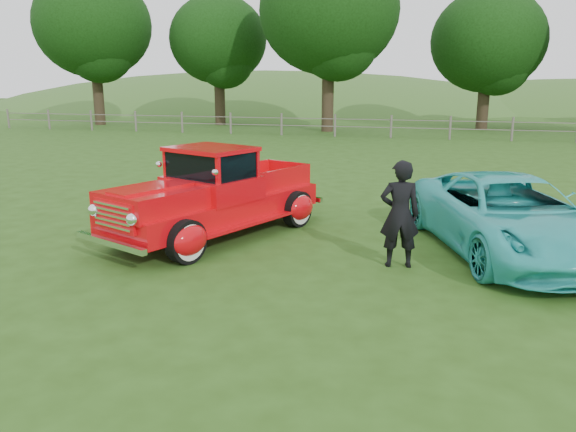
% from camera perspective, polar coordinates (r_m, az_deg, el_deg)
% --- Properties ---
extents(ground, '(140.00, 140.00, 0.00)m').
position_cam_1_polar(ground, '(9.09, -1.38, -5.80)').
color(ground, '#274813').
rests_on(ground, ground).
extents(distant_hills, '(116.00, 60.00, 18.00)m').
position_cam_1_polar(distant_hills, '(68.42, 9.43, 7.20)').
color(distant_hills, '#3D6625').
rests_on(distant_hills, ground).
extents(fence_line, '(48.00, 0.12, 1.20)m').
position_cam_1_polar(fence_line, '(30.41, 10.43, 8.93)').
color(fence_line, '#655E55').
rests_on(fence_line, ground).
extents(tree_far_west, '(7.60, 7.60, 9.93)m').
position_cam_1_polar(tree_far_west, '(41.05, -19.22, 17.84)').
color(tree_far_west, '#2F2317').
rests_on(tree_far_west, ground).
extents(tree_mid_west, '(6.40, 6.40, 8.46)m').
position_cam_1_polar(tree_mid_west, '(39.06, -7.11, 17.33)').
color(tree_mid_west, '#2F2317').
rests_on(tree_mid_west, ground).
extents(tree_near_west, '(8.00, 8.00, 10.42)m').
position_cam_1_polar(tree_near_west, '(34.04, 4.20, 20.05)').
color(tree_near_west, '#2F2317').
rests_on(tree_near_west, ground).
extents(tree_near_east, '(6.80, 6.80, 8.33)m').
position_cam_1_polar(tree_near_east, '(37.37, 19.67, 16.37)').
color(tree_near_east, '#2F2317').
rests_on(tree_near_east, ground).
extents(red_pickup, '(3.59, 5.27, 1.78)m').
position_cam_1_polar(red_pickup, '(11.09, -7.46, 1.95)').
color(red_pickup, black).
rests_on(red_pickup, ground).
extents(teal_sedan, '(3.84, 5.46, 1.38)m').
position_cam_1_polar(teal_sedan, '(10.65, 21.50, 0.04)').
color(teal_sedan, '#2EBBB8').
rests_on(teal_sedan, ground).
extents(man, '(0.73, 0.55, 1.79)m').
position_cam_1_polar(man, '(9.34, 11.28, 0.19)').
color(man, black).
rests_on(man, ground).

